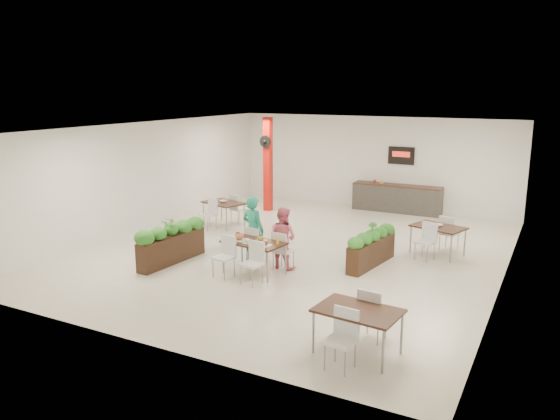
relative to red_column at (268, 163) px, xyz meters
The scene contains 12 objects.
ground 5.11m from the red_column, 51.64° to the right, with size 12.00×12.00×0.00m, color beige.
room_shell 4.85m from the red_column, 51.64° to the right, with size 10.10×12.10×3.22m.
red_column is the anchor object (origin of this frame).
service_counter 4.56m from the red_column, 25.00° to the left, with size 3.00×0.64×2.20m.
main_table 6.61m from the red_column, 64.01° to the right, with size 1.50×1.77×0.92m.
diner_man 5.83m from the red_column, 64.65° to the right, with size 0.60×0.39×1.65m, color #239777.
diner_woman 6.23m from the red_column, 57.91° to the right, with size 0.71×0.55×1.46m, color #E5657F.
planter_left 6.26m from the red_column, 83.39° to the right, with size 0.52×2.16×1.14m.
planter_right 6.62m from the red_column, 38.87° to the right, with size 0.63×2.02×1.07m.
side_table_a 2.73m from the red_column, 93.43° to the right, with size 1.42×1.67×0.92m.
side_table_b 6.84m from the red_column, 21.58° to the right, with size 1.44×1.67×0.92m.
side_table_c 10.59m from the red_column, 53.34° to the right, with size 1.39×1.65×0.92m.
Camera 1 is at (5.93, -12.37, 4.18)m, focal length 35.00 mm.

